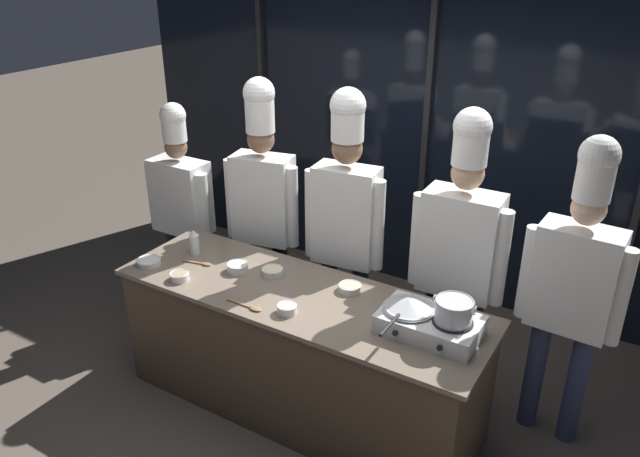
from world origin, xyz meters
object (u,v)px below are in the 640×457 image
frying_pan (409,305)px  chef_sous (263,196)px  prep_bowl_noodles (272,271)px  serving_spoon_slotted (202,263)px  stock_pot (454,310)px  prep_bowl_mushrooms (179,276)px  prep_bowl_rice (149,261)px  prep_bowl_chicken (287,308)px  squeeze_bottle_clear (194,242)px  prep_bowl_garlic (238,267)px  serving_spoon_solid (251,307)px  portable_stove (430,324)px  prep_bowl_shrimp (350,287)px  chef_head (181,200)px  chef_line (346,212)px  chef_pastry (460,244)px  chef_apprentice (575,279)px

frying_pan → chef_sous: bearing=157.3°
prep_bowl_noodles → serving_spoon_slotted: bearing=-164.8°
stock_pot → chef_sous: 1.81m
prep_bowl_mushrooms → prep_bowl_noodles: size_ratio=0.89×
prep_bowl_rice → prep_bowl_chicken: prep_bowl_chicken is taller
squeeze_bottle_clear → prep_bowl_garlic: squeeze_bottle_clear is taller
prep_bowl_chicken → serving_spoon_solid: size_ratio=0.47×
prep_bowl_mushrooms → serving_spoon_slotted: (-0.02, 0.24, -0.02)m
frying_pan → serving_spoon_solid: (-0.88, -0.31, -0.14)m
portable_stove → prep_bowl_rice: 1.95m
prep_bowl_chicken → prep_bowl_noodles: prep_bowl_chicken is taller
frying_pan → stock_pot: size_ratio=2.19×
frying_pan → prep_bowl_shrimp: frying_pan is taller
chef_head → chef_line: 1.50m
frying_pan → chef_pastry: (0.06, 0.62, 0.13)m
squeeze_bottle_clear → serving_spoon_slotted: squeeze_bottle_clear is taller
portable_stove → prep_bowl_shrimp: 0.63m
chef_sous → prep_bowl_chicken: bearing=121.4°
prep_bowl_garlic → chef_pastry: chef_pastry is taller
frying_pan → prep_bowl_noodles: size_ratio=3.69×
frying_pan → prep_bowl_chicken: frying_pan is taller
portable_stove → chef_apprentice: chef_apprentice is taller
prep_bowl_noodles → serving_spoon_solid: 0.42m
prep_bowl_mushrooms → serving_spoon_solid: 0.60m
prep_bowl_noodles → prep_bowl_garlic: bearing=-159.9°
prep_bowl_rice → serving_spoon_solid: 0.93m
prep_bowl_chicken → prep_bowl_noodles: 0.48m
prep_bowl_noodles → chef_pastry: bearing=26.2°
prep_bowl_chicken → chef_line: size_ratio=0.06×
portable_stove → chef_pastry: (-0.07, 0.61, 0.22)m
portable_stove → chef_line: bearing=146.3°
portable_stove → prep_bowl_noodles: (-1.14, 0.09, -0.03)m
frying_pan → serving_spoon_slotted: (-1.50, -0.04, -0.14)m
prep_bowl_mushrooms → chef_sous: 0.92m
prep_bowl_rice → stock_pot: bearing=6.5°
prep_bowl_shrimp → prep_bowl_chicken: size_ratio=1.23×
serving_spoon_slotted → chef_apprentice: (2.25, 0.67, 0.23)m
frying_pan → chef_sous: size_ratio=0.25×
stock_pot → chef_head: (-2.47, 0.53, -0.08)m
prep_bowl_garlic → prep_bowl_mushrooms: (-0.25, -0.29, -0.00)m
serving_spoon_slotted → serving_spoon_solid: same height
frying_pan → prep_bowl_noodles: bearing=174.9°
prep_bowl_garlic → prep_bowl_rice: prep_bowl_garlic is taller
prep_bowl_shrimp → serving_spoon_solid: (-0.41, -0.49, -0.02)m
prep_bowl_garlic → serving_spoon_solid: prep_bowl_garlic is taller
squeeze_bottle_clear → prep_bowl_rice: 0.33m
chef_apprentice → prep_bowl_rice: bearing=21.2°
portable_stove → prep_bowl_garlic: (-1.36, 0.00, -0.03)m
portable_stove → prep_bowl_noodles: portable_stove is taller
prep_bowl_shrimp → prep_bowl_rice: size_ratio=0.90×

